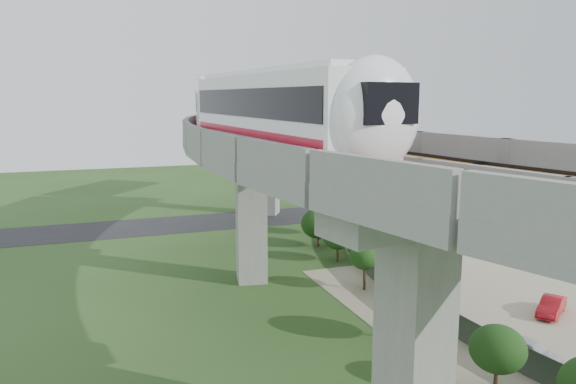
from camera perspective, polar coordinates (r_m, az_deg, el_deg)
name	(u,v)px	position (r m, az deg, el deg)	size (l,w,h in m)	color
ground	(290,341)	(31.14, 0.20, -14.89)	(160.00, 160.00, 0.00)	#2C491D
dirt_lot	(525,319)	(36.54, 22.96, -11.84)	(18.00, 26.00, 0.04)	gray
asphalt_road	(190,223)	(58.86, -9.90, -3.16)	(60.00, 8.00, 0.03)	#232326
viaduct	(358,171)	(30.11, 7.10, 2.17)	(19.58, 73.98, 11.40)	#99968E
metro_train	(250,104)	(46.14, -3.86, 8.87)	(21.81, 58.48, 3.64)	white
fence	(444,305)	(35.15, 15.59, -10.99)	(3.87, 38.73, 1.50)	#2D382D
tree_0	(321,212)	(53.06, 3.39, -2.05)	(2.43, 2.43, 3.21)	#382314
tree_1	(318,224)	(48.81, 3.11, -3.22)	(3.07, 3.07, 3.37)	#382314
tree_2	(338,236)	(44.64, 5.08, -4.49)	(2.49, 2.49, 3.11)	#382314
tree_3	(365,256)	(38.18, 7.82, -6.48)	(2.13, 2.13, 3.30)	#382314
tree_4	(414,295)	(30.83, 12.64, -10.17)	(2.75, 2.75, 3.77)	#382314
tree_5	(498,349)	(27.11, 20.53, -14.71)	(2.48, 2.48, 3.09)	#382314
car_white	(532,350)	(31.26, 23.56, -14.53)	(1.21, 3.01, 1.03)	silver
car_red	(551,306)	(37.69, 25.19, -10.44)	(1.13, 3.25, 1.07)	#A70F16
car_dark	(429,290)	(38.06, 14.10, -9.63)	(1.43, 3.52, 1.02)	black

